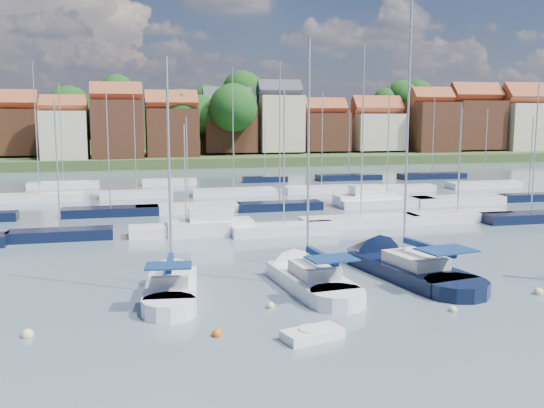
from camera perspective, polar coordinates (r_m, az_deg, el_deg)
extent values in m
plane|color=#4B5C66|center=(70.73, -3.75, 0.40)|extent=(260.00, 260.00, 0.00)
cube|color=white|center=(33.70, -9.42, -8.17)|extent=(3.41, 6.73, 1.20)
cone|color=white|center=(37.59, -9.16, -6.42)|extent=(3.03, 3.43, 2.69)
cylinder|color=white|center=(30.62, -9.67, -9.88)|extent=(2.98, 2.98, 1.20)
cube|color=beige|center=(33.02, -9.49, -6.81)|extent=(2.18, 2.89, 0.70)
cylinder|color=#B2B2B7|center=(32.91, -9.66, 3.12)|extent=(0.14, 0.14, 11.97)
cylinder|color=#B2B2B7|center=(31.93, -9.60, -5.75)|extent=(0.51, 3.58, 0.10)
cube|color=navy|center=(31.90, -9.60, -5.49)|extent=(0.69, 3.42, 0.35)
cube|color=navy|center=(30.73, -9.71, -5.74)|extent=(2.46, 1.87, 0.08)
cube|color=white|center=(34.90, 3.66, -7.49)|extent=(3.67, 7.36, 1.20)
cone|color=white|center=(38.87, 1.09, -5.82)|extent=(3.29, 3.73, 2.95)
cylinder|color=white|center=(31.80, 6.19, -9.11)|extent=(3.24, 3.24, 1.20)
cube|color=beige|center=(34.21, 4.00, -6.17)|extent=(2.36, 3.15, 0.70)
cylinder|color=#B2B2B7|center=(34.11, 3.45, 4.38)|extent=(0.14, 0.14, 13.13)
cylinder|color=#B2B2B7|center=(33.13, 4.69, -5.15)|extent=(0.51, 3.93, 0.10)
cube|color=navy|center=(33.10, 4.69, -4.90)|extent=(0.68, 3.75, 0.35)
cube|color=navy|center=(31.93, 5.64, -5.12)|extent=(2.68, 2.02, 0.08)
cube|color=black|center=(38.12, 12.76, -6.32)|extent=(5.04, 9.01, 1.20)
cone|color=black|center=(42.36, 8.45, -4.73)|extent=(4.24, 4.71, 3.55)
cylinder|color=black|center=(34.94, 16.96, -7.83)|extent=(4.13, 4.13, 1.20)
cube|color=beige|center=(37.43, 13.35, -5.11)|extent=(3.09, 3.94, 0.70)
cylinder|color=#B2B2B7|center=(37.39, 12.64, 6.83)|extent=(0.14, 0.14, 16.12)
cylinder|color=#B2B2B7|center=(36.34, 14.52, -4.18)|extent=(0.96, 4.67, 0.10)
cube|color=navy|center=(36.31, 14.53, -3.95)|extent=(1.12, 4.47, 0.35)
cube|color=navy|center=(35.12, 16.10, -4.17)|extent=(3.35, 2.64, 0.08)
cube|color=white|center=(27.31, 3.81, -12.20)|extent=(2.93, 1.95, 0.53)
cylinder|color=white|center=(27.25, 3.82, -11.91)|extent=(1.25, 1.25, 0.34)
sphere|color=beige|center=(29.65, -22.02, -11.52)|extent=(0.55, 0.55, 0.55)
sphere|color=#D85914|center=(27.77, -5.18, -12.28)|extent=(0.49, 0.49, 0.49)
sphere|color=beige|center=(31.42, -0.13, -9.76)|extent=(0.44, 0.44, 0.44)
sphere|color=beige|center=(32.17, 16.65, -9.69)|extent=(0.41, 0.41, 0.41)
sphere|color=#D85914|center=(38.20, 6.44, -6.52)|extent=(0.42, 0.42, 0.42)
sphere|color=beige|center=(36.78, 23.78, -7.78)|extent=(0.53, 0.53, 0.53)
cube|color=black|center=(50.75, -19.26, -2.82)|extent=(8.01, 2.24, 1.00)
cylinder|color=#B2B2B7|center=(50.02, -19.56, 3.47)|extent=(0.12, 0.12, 10.16)
cube|color=white|center=(50.35, -8.08, -2.51)|extent=(9.22, 2.58, 1.00)
cylinder|color=#B2B2B7|center=(49.69, -8.19, 2.69)|extent=(0.12, 0.12, 8.18)
cube|color=white|center=(50.15, 1.13, -2.47)|extent=(8.78, 2.46, 1.00)
cylinder|color=#B2B2B7|center=(49.37, 1.15, 4.42)|extent=(0.12, 0.12, 11.06)
cube|color=white|center=(54.43, 8.34, -1.70)|extent=(10.79, 3.02, 1.00)
cylinder|color=#B2B2B7|center=(53.62, 8.52, 6.68)|extent=(0.12, 0.12, 14.87)
cube|color=white|center=(59.02, 17.04, -1.20)|extent=(10.13, 2.84, 1.00)
cylinder|color=#B2B2B7|center=(58.41, 17.26, 3.93)|extent=(0.12, 0.12, 9.59)
cube|color=black|center=(61.01, 23.17, -1.21)|extent=(9.52, 2.67, 1.00)
cylinder|color=#B2B2B7|center=(60.36, 23.51, 4.78)|extent=(0.12, 0.12, 11.77)
cube|color=white|center=(50.34, -5.84, -2.30)|extent=(7.00, 2.60, 1.40)
cube|color=white|center=(50.15, -5.86, -1.06)|extent=(3.50, 2.20, 1.30)
cube|color=black|center=(61.44, -14.95, -0.75)|extent=(9.30, 2.60, 1.00)
cylinder|color=#B2B2B7|center=(60.79, -15.17, 5.07)|extent=(0.12, 0.12, 11.48)
cube|color=white|center=(62.06, -7.91, -0.46)|extent=(10.40, 2.91, 1.00)
cylinder|color=#B2B2B7|center=(61.51, -8.00, 4.05)|extent=(0.12, 0.12, 8.77)
cube|color=black|center=(62.95, 0.72, -0.25)|extent=(8.80, 2.46, 1.00)
cylinder|color=#B2B2B7|center=(62.26, 0.74, 6.74)|extent=(0.12, 0.12, 14.33)
cube|color=white|center=(66.74, 10.72, 0.10)|extent=(10.73, 3.00, 1.00)
cylinder|color=#B2B2B7|center=(66.14, 10.87, 5.74)|extent=(0.12, 0.12, 12.14)
cube|color=white|center=(70.43, 17.05, 0.30)|extent=(10.48, 2.93, 1.00)
cylinder|color=#B2B2B7|center=(69.90, 17.25, 4.88)|extent=(0.12, 0.12, 10.28)
cube|color=black|center=(75.54, 22.99, 0.53)|extent=(6.84, 1.91, 1.00)
cylinder|color=#B2B2B7|center=(75.08, 23.20, 4.24)|extent=(0.12, 0.12, 8.82)
cube|color=white|center=(66.72, 8.91, 0.27)|extent=(7.00, 2.60, 1.40)
cube|color=white|center=(66.58, 8.93, 1.21)|extent=(3.50, 2.20, 1.30)
cube|color=white|center=(74.52, -21.01, 0.54)|extent=(9.71, 2.72, 1.00)
cylinder|color=#B2B2B7|center=(73.94, -21.33, 6.64)|extent=(0.12, 0.12, 14.88)
cube|color=white|center=(74.16, -12.63, 0.86)|extent=(8.49, 2.38, 1.00)
cylinder|color=#B2B2B7|center=(73.64, -12.78, 5.61)|extent=(0.12, 0.12, 11.31)
cube|color=white|center=(74.51, -3.64, 1.08)|extent=(10.16, 2.85, 1.00)
cylinder|color=#B2B2B7|center=(73.93, -3.70, 7.08)|extent=(0.12, 0.12, 14.59)
cube|color=white|center=(77.36, 4.68, 1.33)|extent=(9.53, 2.67, 1.00)
cylinder|color=#B2B2B7|center=(76.84, 4.73, 6.12)|extent=(0.12, 0.12, 11.91)
cube|color=white|center=(80.20, 12.47, 1.41)|extent=(7.62, 2.13, 1.00)
cylinder|color=#B2B2B7|center=(79.69, 12.62, 6.10)|extent=(0.12, 0.12, 12.13)
cube|color=white|center=(87.05, 19.32, 1.67)|extent=(10.17, 2.85, 1.00)
cylinder|color=#B2B2B7|center=(86.63, 19.50, 5.20)|extent=(0.12, 0.12, 9.73)
cube|color=white|center=(86.53, -19.02, 1.65)|extent=(9.24, 2.59, 1.00)
cylinder|color=#B2B2B7|center=(86.05, -19.24, 6.34)|extent=(0.12, 0.12, 13.17)
cube|color=white|center=(87.05, -9.64, 2.03)|extent=(7.57, 2.12, 1.00)
cylinder|color=#B2B2B7|center=(86.62, -9.73, 5.72)|extent=(0.12, 0.12, 10.24)
cube|color=black|center=(89.23, -0.66, 2.30)|extent=(6.58, 1.84, 1.00)
cylinder|color=#B2B2B7|center=(88.87, -0.67, 5.18)|extent=(0.12, 0.12, 8.01)
cube|color=black|center=(92.93, 7.23, 2.47)|extent=(9.92, 2.78, 1.00)
cylinder|color=#B2B2B7|center=(92.51, 7.29, 6.14)|extent=(0.12, 0.12, 10.92)
cube|color=black|center=(97.52, 14.81, 2.53)|extent=(10.55, 2.95, 1.00)
cylinder|color=#B2B2B7|center=(97.11, 14.94, 6.21)|extent=(0.12, 0.12, 11.51)
cube|color=#374B25|center=(146.83, -8.88, 4.56)|extent=(200.00, 70.00, 3.00)
cube|color=#374B25|center=(171.52, -9.60, 6.65)|extent=(200.00, 60.00, 14.00)
cube|color=brown|center=(128.74, -23.40, 6.25)|extent=(10.37, 9.97, 8.73)
cube|color=brown|center=(128.72, -23.55, 8.75)|extent=(10.57, 5.13, 5.13)
cube|color=beige|center=(118.61, -18.88, 6.13)|extent=(8.09, 8.80, 8.96)
cube|color=brown|center=(118.57, -19.01, 8.77)|extent=(8.25, 4.00, 4.00)
cube|color=brown|center=(119.02, -14.33, 6.81)|extent=(9.36, 10.17, 10.97)
cube|color=brown|center=(119.06, -14.45, 10.00)|extent=(9.54, 4.63, 4.63)
cube|color=brown|center=(121.06, -9.40, 6.61)|extent=(9.90, 8.56, 9.42)
cube|color=brown|center=(121.04, -9.46, 9.41)|extent=(10.10, 4.90, 4.90)
cube|color=brown|center=(127.45, -4.08, 7.07)|extent=(10.59, 8.93, 9.49)
cube|color=#383A42|center=(127.46, -4.11, 9.78)|extent=(10.80, 5.24, 5.24)
cube|color=beige|center=(128.77, 0.68, 7.58)|extent=(9.01, 8.61, 11.65)
cube|color=#383A42|center=(128.87, 0.69, 10.66)|extent=(9.19, 4.46, 4.46)
cube|color=brown|center=(132.90, 4.96, 6.79)|extent=(9.10, 9.34, 8.00)
cube|color=brown|center=(132.86, 4.99, 8.99)|extent=(9.28, 4.50, 4.50)
cube|color=beige|center=(136.71, 9.74, 6.71)|extent=(10.86, 9.59, 7.88)
cube|color=brown|center=(136.67, 9.79, 8.92)|extent=(11.07, 5.37, 5.37)
cube|color=brown|center=(139.38, 14.68, 6.98)|extent=(9.18, 9.96, 10.97)
cube|color=brown|center=(139.41, 14.79, 9.70)|extent=(9.36, 4.54, 4.54)
cube|color=brown|center=(146.19, 18.43, 7.07)|extent=(11.39, 9.67, 10.76)
cube|color=brown|center=(146.25, 18.56, 9.73)|extent=(11.62, 5.64, 5.64)
cube|color=beige|center=(151.84, 22.94, 6.66)|extent=(12.95, 8.52, 10.80)
cube|color=brown|center=(151.87, 23.09, 9.29)|extent=(13.21, 6.41, 6.41)
cylinder|color=#382619|center=(160.01, 12.00, 7.73)|extent=(0.50, 0.50, 4.47)
sphere|color=#1D5119|center=(160.08, 12.07, 9.90)|extent=(8.18, 8.18, 8.18)
cylinder|color=#382619|center=(126.05, -6.55, 5.60)|extent=(0.50, 0.50, 4.46)
sphere|color=#1D5119|center=(125.91, -6.59, 8.35)|extent=(8.15, 8.15, 8.15)
cylinder|color=#382619|center=(145.27, -2.79, 7.87)|extent=(0.50, 0.50, 5.15)
sphere|color=#1D5119|center=(145.38, -2.81, 10.63)|extent=(9.41, 9.41, 9.41)
cylinder|color=#382619|center=(145.38, -14.30, 7.67)|extent=(0.50, 0.50, 4.56)
sphere|color=#1D5119|center=(145.46, -14.39, 10.11)|extent=(8.34, 8.34, 8.34)
cylinder|color=#382619|center=(134.90, -18.43, 5.55)|extent=(0.50, 0.50, 5.15)
sphere|color=#1D5119|center=(134.79, -18.57, 8.52)|extent=(9.42, 9.42, 9.42)
cylinder|color=#382619|center=(136.32, -2.68, 5.70)|extent=(0.50, 0.50, 3.77)
sphere|color=#1D5119|center=(136.18, -2.70, 7.85)|extent=(6.89, 6.89, 6.89)
cylinder|color=#382619|center=(121.91, -3.64, 5.72)|extent=(0.50, 0.50, 5.21)
sphere|color=#1D5119|center=(121.80, -3.68, 9.05)|extent=(9.53, 9.53, 9.53)
cylinder|color=#382619|center=(150.19, 16.01, 5.48)|extent=(0.50, 0.50, 2.97)
sphere|color=#1D5119|center=(150.07, 16.07, 7.02)|extent=(5.44, 5.44, 5.44)
cylinder|color=#382619|center=(123.40, -8.56, 5.59)|extent=(0.50, 0.50, 4.84)
sphere|color=#1D5119|center=(123.26, -8.63, 8.64)|extent=(8.85, 8.85, 8.85)
cylinder|color=#382619|center=(158.49, 10.62, 7.63)|extent=(0.50, 0.50, 3.72)
sphere|color=#1D5119|center=(158.52, 10.66, 9.46)|extent=(6.80, 6.80, 6.80)
cylinder|color=#382619|center=(139.81, 14.70, 5.56)|extent=(0.50, 0.50, 4.05)
sphere|color=#1D5119|center=(139.68, 14.78, 7.81)|extent=(7.40, 7.40, 7.40)
cylinder|color=#382619|center=(143.57, -6.08, 7.57)|extent=(0.50, 0.50, 3.93)
sphere|color=#1D5119|center=(143.60, -6.11, 9.70)|extent=(7.19, 7.19, 7.19)
cylinder|color=#382619|center=(136.16, 4.72, 5.69)|extent=(0.50, 0.50, 3.82)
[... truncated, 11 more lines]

